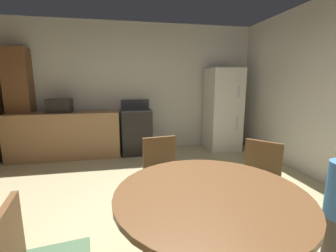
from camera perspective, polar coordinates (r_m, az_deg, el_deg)
The scene contains 10 objects.
ground_plane at distance 2.52m, azimuth -2.56°, elevation -25.06°, with size 14.00×14.00×0.00m, color tan.
wall_back at distance 5.14m, azimuth -8.03°, elevation 9.38°, with size 5.49×0.12×2.70m, color beige.
kitchen_counter at distance 4.97m, azimuth -23.92°, elevation -1.99°, with size 2.07×0.60×0.90m, color #9E754C.
pantry_column at distance 5.29m, azimuth -32.66°, elevation 4.55°, with size 0.44×0.36×2.10m, color brown.
oven_range at distance 4.85m, azimuth -7.78°, elevation -1.22°, with size 0.60×0.60×1.10m.
refrigerator at distance 5.19m, azimuth 13.40°, elevation 3.99°, with size 0.68×0.68×1.76m.
microwave at distance 4.90m, azimuth -25.29°, elevation 4.62°, with size 0.44×0.32×0.26m, color black.
dining_table at distance 1.69m, azimuth 10.28°, elevation -20.35°, with size 1.28×1.28×0.76m.
chair_northeast at distance 2.61m, azimuth 21.45°, elevation -11.87°, with size 0.56×0.56×0.87m.
chair_north at distance 2.60m, azimuth -1.37°, elevation -11.21°, with size 0.45×0.45×0.87m.
Camera 1 is at (-0.30, -2.02, 1.48)m, focal length 24.58 mm.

